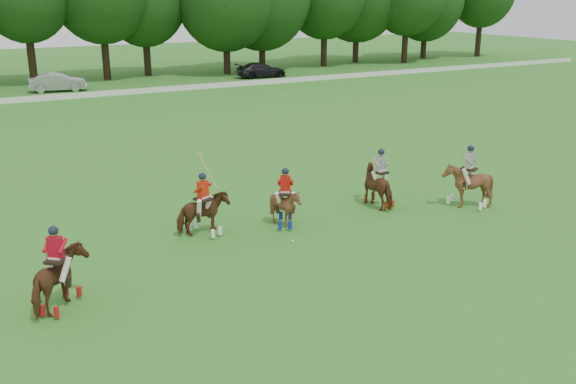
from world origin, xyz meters
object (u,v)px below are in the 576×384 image
car_right (261,70)px  polo_ball (293,241)px  polo_stripe_b (468,185)px  polo_red_b (204,213)px  polo_red_a (59,279)px  car_mid (58,82)px  polo_red_c (285,206)px  polo_stripe_a (380,186)px

car_right → polo_ball: car_right is taller
polo_stripe_b → polo_red_b: bearing=168.1°
polo_red_a → car_mid: bearing=80.1°
polo_stripe_b → polo_ball: 7.81m
car_mid → polo_red_a: size_ratio=2.00×
car_mid → polo_stripe_b: polo_stripe_b is taller
polo_red_c → polo_stripe_a: 4.31m
car_mid → polo_red_c: 37.94m
car_right → polo_stripe_a: size_ratio=2.15×
polo_red_b → car_mid: bearing=87.4°
polo_red_c → polo_stripe_a: (4.31, 0.19, 0.07)m
car_right → polo_stripe_b: 40.93m
polo_red_c → polo_stripe_b: 7.39m
car_mid → polo_stripe_b: (8.40, -39.47, 0.14)m
polo_red_a → polo_red_c: (8.24, 2.65, -0.08)m
car_mid → polo_stripe_a: (5.48, -37.73, 0.07)m
car_right → polo_red_b: polo_red_b is taller
polo_stripe_a → polo_ball: bearing=-160.8°
polo_red_a → polo_stripe_a: (12.54, 2.84, -0.01)m
polo_stripe_a → polo_red_a: bearing=-167.2°
polo_red_b → polo_red_c: bearing=-11.5°
car_right → polo_ball: size_ratio=55.25×
car_right → polo_ball: 43.58m
car_mid → polo_red_b: 37.38m
polo_red_c → car_right: bearing=64.6°
polo_red_a → polo_stripe_a: bearing=12.8°
polo_red_b → polo_red_c: (2.88, -0.58, -0.03)m
polo_stripe_b → polo_ball: (-7.76, 0.05, -0.87)m
car_mid → polo_red_c: (1.17, -37.92, -0.01)m
polo_red_c → polo_stripe_a: bearing=2.5°
car_right → polo_stripe_b: bearing=166.5°
polo_stripe_b → car_right: bearing=74.7°
car_mid → polo_red_b: size_ratio=1.68×
polo_stripe_a → car_mid: bearing=98.3°
car_mid → polo_red_b: polo_red_b is taller
car_right → polo_red_a: bearing=148.9°
car_right → polo_red_b: 42.79m
polo_red_c → polo_stripe_b: (7.22, -1.55, 0.15)m
polo_red_c → polo_ball: polo_red_c is taller
polo_stripe_b → car_mid: bearing=102.0°
polo_stripe_a → polo_ball: polo_stripe_a is taller
polo_red_a → polo_ball: 7.82m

